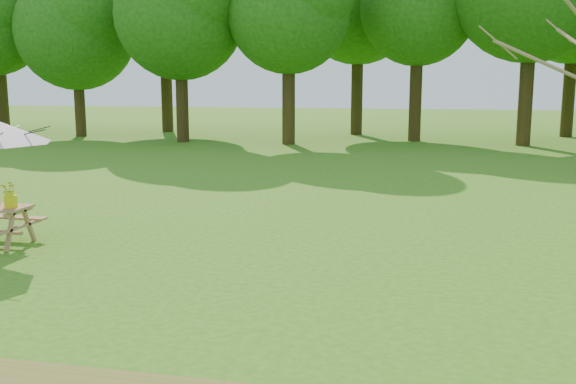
# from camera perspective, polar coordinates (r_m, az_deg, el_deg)

# --- Properties ---
(ground) EXTENTS (120.00, 120.00, 0.00)m
(ground) POSITION_cam_1_polar(r_m,az_deg,el_deg) (8.83, -13.71, -8.60)
(ground) COLOR #327416
(ground) RESTS_ON ground
(flower_bucket) EXTENTS (0.29, 0.26, 0.45)m
(flower_bucket) POSITION_cam_1_polar(r_m,az_deg,el_deg) (11.61, -23.47, -0.11)
(flower_bucket) COLOR yellow
(flower_bucket) RESTS_ON picnic_table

